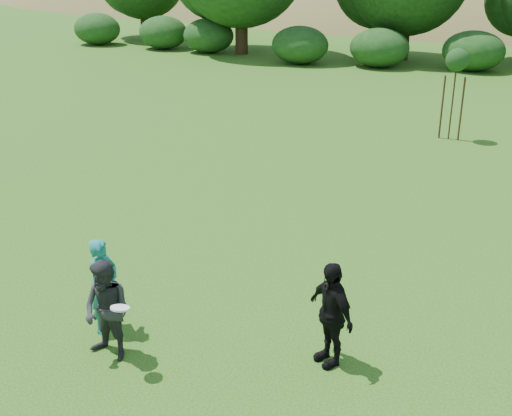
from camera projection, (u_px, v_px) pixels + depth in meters
The scene contains 6 objects.
ground at pixel (169, 338), 9.93m from camera, with size 120.00×120.00×0.00m, color #19470C.
player_teal at pixel (104, 286), 9.88m from camera, with size 0.56×0.37×1.55m, color #1B7B79.
player_grey at pixel (107, 311), 9.20m from camera, with size 0.75×0.58×1.54m, color #29292C.
player_black at pixel (331, 314), 9.07m from camera, with size 0.94×0.39×1.60m, color black.
frisbee at pixel (120, 308), 8.78m from camera, with size 0.27×0.27×0.08m.
sapling at pixel (457, 63), 19.61m from camera, with size 0.70×0.70×2.85m.
Camera 1 is at (5.01, -6.96, 5.55)m, focal length 45.00 mm.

